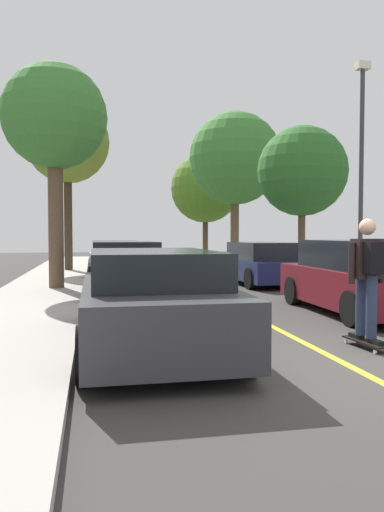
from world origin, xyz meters
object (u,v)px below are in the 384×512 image
at_px(parked_car_left_far, 115,260).
at_px(parked_car_right_nearest, 359,278).
at_px(street_tree_left_near, 67,142).
at_px(skateboard, 366,342).
at_px(street_tree_left_nearest, 55,119).
at_px(parked_car_right_near, 262,264).
at_px(streetlamp, 361,161).
at_px(parked_car_left_nearest, 152,300).
at_px(street_tree_right_nearest, 302,172).
at_px(street_tree_right_near, 235,159).
at_px(street_tree_right_far, 205,188).
at_px(skateboarder, 368,272).
at_px(parked_car_left_near, 125,270).

distance_m(parked_car_left_far, parked_car_right_nearest, 10.27).
distance_m(street_tree_left_near, skateboard, 16.51).
xyz_separation_m(street_tree_left_nearest, skateboard, (4.77, -7.77, -4.67)).
xyz_separation_m(parked_car_right_near, streetlamp, (1.75, -2.95, 2.90)).
bearing_deg(street_tree_left_nearest, parked_car_right_near, 9.04).
relative_size(parked_car_left_nearest, parked_car_right_near, 1.07).
bearing_deg(parked_car_left_far, parked_car_right_near, -36.21).
height_order(parked_car_right_nearest, street_tree_right_nearest, street_tree_right_nearest).
bearing_deg(street_tree_right_nearest, parked_car_left_far, 159.68).
xyz_separation_m(street_tree_left_nearest, streetlamp, (8.07, -1.94, -1.19)).
distance_m(parked_car_left_far, parked_car_right_near, 5.60).
xyz_separation_m(parked_car_left_far, street_tree_right_near, (6.32, 5.90, 4.77)).
bearing_deg(parked_car_left_far, parked_car_right_nearest, -63.89).
bearing_deg(street_tree_left_near, parked_car_right_near, -43.96).
height_order(street_tree_left_nearest, street_tree_right_far, street_tree_right_far).
relative_size(parked_car_left_far, skateboarder, 2.38).
xyz_separation_m(parked_car_left_near, street_tree_left_near, (-1.80, 8.37, 4.72)).
xyz_separation_m(parked_car_right_near, street_tree_left_near, (-6.32, 6.09, 4.76)).
relative_size(street_tree_left_nearest, street_tree_right_far, 0.92).
distance_m(parked_car_left_near, street_tree_left_near, 9.77).
distance_m(parked_car_left_far, street_tree_right_far, 14.61).
bearing_deg(street_tree_left_nearest, streetlamp, -13.54).
xyz_separation_m(street_tree_right_near, skateboarder, (-3.34, -18.02, -4.36)).
xyz_separation_m(street_tree_right_far, skateboard, (-3.35, -24.67, -4.49)).
bearing_deg(street_tree_right_nearest, streetlamp, -90.72).
bearing_deg(parked_car_left_nearest, skateboard, -10.20).
bearing_deg(streetlamp, street_tree_right_nearest, 89.28).
xyz_separation_m(parked_car_left_near, parked_car_right_near, (4.52, 2.27, -0.03)).
relative_size(parked_car_left_near, street_tree_right_far, 0.61).
relative_size(street_tree_right_nearest, streetlamp, 0.86).
distance_m(parked_car_right_nearest, street_tree_right_far, 22.21).
bearing_deg(street_tree_left_near, parked_car_left_nearest, -82.85).
xyz_separation_m(skateboard, skateboarder, (0.00, -0.03, 1.00)).
height_order(parked_car_right_nearest, street_tree_right_near, street_tree_right_near).
xyz_separation_m(parked_car_left_nearest, streetlamp, (6.27, 5.30, 2.88)).
bearing_deg(street_tree_left_nearest, parked_car_right_nearest, -37.82).
distance_m(street_tree_left_near, street_tree_right_near, 8.69).
height_order(streetlamp, skateboarder, streetlamp).
bearing_deg(skateboard, street_tree_left_nearest, 121.54).
bearing_deg(skateboard, street_tree_right_near, 79.46).
bearing_deg(street_tree_left_near, streetlamp, -48.26).
height_order(street_tree_right_far, skateboarder, street_tree_right_far).
relative_size(parked_car_left_nearest, street_tree_left_near, 0.62).
bearing_deg(skateboard, street_tree_left_near, 107.79).
bearing_deg(street_tree_right_far, street_tree_right_near, -90.00).
xyz_separation_m(parked_car_left_nearest, parked_car_right_near, (4.52, 8.24, -0.02)).
xyz_separation_m(parked_car_left_far, parked_car_right_near, (4.52, -3.31, -0.01)).
height_order(parked_car_left_nearest, parked_car_left_near, parked_car_left_near).
height_order(street_tree_left_nearest, street_tree_left_near, street_tree_left_near).
height_order(street_tree_left_near, street_tree_right_far, street_tree_left_near).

